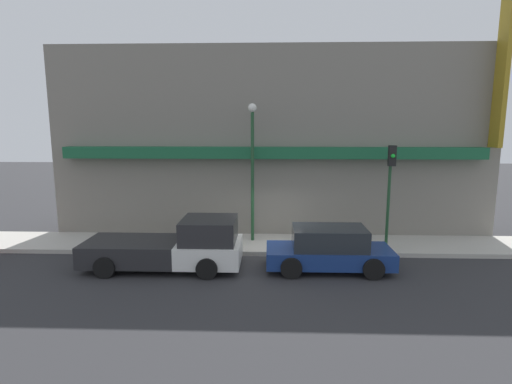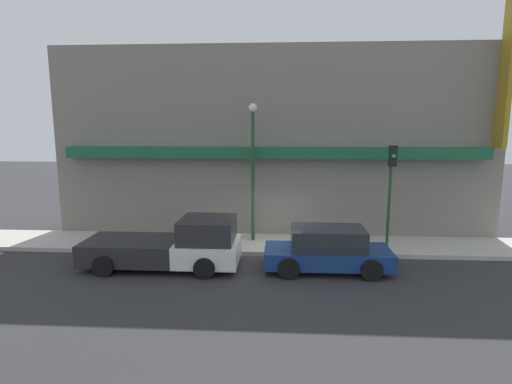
{
  "view_description": "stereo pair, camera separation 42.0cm",
  "coord_description": "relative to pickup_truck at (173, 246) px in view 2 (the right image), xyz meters",
  "views": [
    {
      "loc": [
        -0.1,
        -15.0,
        5.05
      ],
      "look_at": [
        -0.66,
        1.06,
        2.38
      ],
      "focal_mm": 28.0,
      "sensor_mm": 36.0,
      "label": 1
    },
    {
      "loc": [
        0.32,
        -14.98,
        5.05
      ],
      "look_at": [
        -0.66,
        1.06,
        2.38
      ],
      "focal_mm": 28.0,
      "sensor_mm": 36.0,
      "label": 2
    }
  ],
  "objects": [
    {
      "name": "fire_hydrant",
      "position": [
        0.68,
        2.33,
        -0.31
      ],
      "size": [
        0.2,
        0.2,
        0.64
      ],
      "color": "yellow",
      "rests_on": "sidewalk"
    },
    {
      "name": "traffic_light",
      "position": [
        8.13,
        2.07,
        2.19
      ],
      "size": [
        0.28,
        0.42,
        4.13
      ],
      "color": "#1E4728",
      "rests_on": "sidewalk"
    },
    {
      "name": "pickup_truck",
      "position": [
        0.0,
        0.0,
        0.0
      ],
      "size": [
        5.56,
        2.3,
        1.82
      ],
      "rotation": [
        0.0,
        0.0,
        -0.0
      ],
      "color": "white",
      "rests_on": "ground"
    },
    {
      "name": "building",
      "position": [
        3.52,
        5.51,
        3.46
      ],
      "size": [
        19.8,
        3.8,
        11.23
      ],
      "color": "gray",
      "rests_on": "ground"
    },
    {
      "name": "parked_car",
      "position": [
        5.49,
        -0.0,
        -0.05
      ],
      "size": [
        4.39,
        1.98,
        1.54
      ],
      "rotation": [
        0.0,
        0.0,
        0.02
      ],
      "color": "navy",
      "rests_on": "ground"
    },
    {
      "name": "ground_plane",
      "position": [
        3.49,
        1.38,
        -0.8
      ],
      "size": [
        80.0,
        80.0,
        0.0
      ],
      "primitive_type": "plane",
      "color": "#2D2D30"
    },
    {
      "name": "street_lamp",
      "position": [
        2.67,
        3.02,
        2.97
      ],
      "size": [
        0.36,
        0.36,
        5.78
      ],
      "color": "#1E4728",
      "rests_on": "sidewalk"
    },
    {
      "name": "sidewalk",
      "position": [
        3.49,
        2.7,
        -0.71
      ],
      "size": [
        36.0,
        2.65,
        0.18
      ],
      "color": "#B7B2A8",
      "rests_on": "ground"
    }
  ]
}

